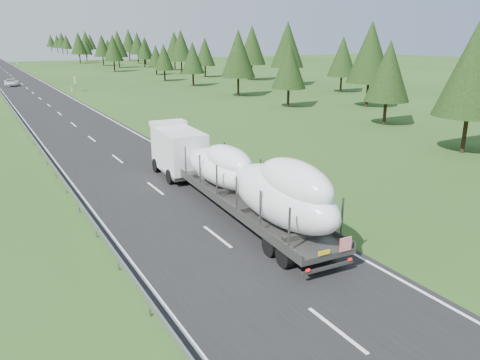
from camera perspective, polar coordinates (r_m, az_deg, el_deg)
ground at (r=17.20m, az=11.69°, el=-17.48°), size 400.00×400.00×0.00m
road_surface at (r=111.20m, az=-25.11°, el=10.57°), size 10.00×400.00×0.02m
marker_posts at (r=166.40m, az=-24.77°, el=12.46°), size 0.13×350.08×1.00m
highway_sign at (r=92.26m, az=-19.49°, el=11.28°), size 0.08×0.90×2.60m
tree_line_right at (r=145.26m, az=-10.31°, el=15.81°), size 28.10×353.43×12.61m
boat_truck at (r=26.35m, az=-0.67°, el=0.77°), size 3.58×19.96×4.40m
distant_van at (r=107.09m, az=-26.16°, el=10.62°), size 2.56×5.19×1.41m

